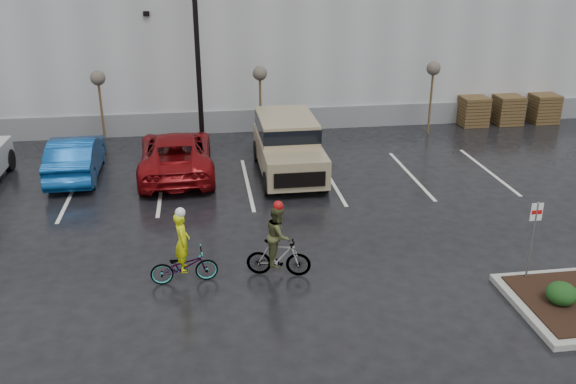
{
  "coord_description": "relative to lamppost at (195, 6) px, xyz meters",
  "views": [
    {
      "loc": [
        -3.97,
        -12.04,
        7.87
      ],
      "look_at": [
        -1.65,
        3.87,
        1.3
      ],
      "focal_mm": 38.0,
      "sensor_mm": 36.0,
      "label": 1
    }
  ],
  "objects": [
    {
      "name": "cyclist_hivis",
      "position": [
        -0.61,
        -10.5,
        -5.05
      ],
      "size": [
        1.71,
        0.69,
        2.03
      ],
      "rotation": [
        0.0,
        0.0,
        1.64
      ],
      "color": "#3F3F44",
      "rests_on": "ground"
    },
    {
      "name": "warehouse",
      "position": [
        4.0,
        9.99,
        -2.04
      ],
      "size": [
        60.5,
        15.5,
        7.2
      ],
      "color": "#A4A7A9",
      "rests_on": "ground"
    },
    {
      "name": "sapling_mid",
      "position": [
        2.5,
        1.0,
        -2.96
      ],
      "size": [
        0.6,
        0.6,
        3.2
      ],
      "color": "#45331B",
      "rests_on": "ground"
    },
    {
      "name": "ground",
      "position": [
        4.0,
        -12.0,
        -5.69
      ],
      "size": [
        120.0,
        120.0,
        0.0
      ],
      "primitive_type": "plane",
      "color": "black",
      "rests_on": "ground"
    },
    {
      "name": "car_blue",
      "position": [
        -4.55,
        -2.32,
        -4.93
      ],
      "size": [
        1.71,
        4.62,
        1.51
      ],
      "primitive_type": "imported",
      "rotation": [
        0.0,
        0.0,
        3.17
      ],
      "color": "navy",
      "rests_on": "ground"
    },
    {
      "name": "cyclist_olive",
      "position": [
        1.76,
        -10.5,
        -4.92
      ],
      "size": [
        1.65,
        0.83,
        2.06
      ],
      "rotation": [
        0.0,
        0.0,
        1.34
      ],
      "color": "#3F3F44",
      "rests_on": "ground"
    },
    {
      "name": "sapling_east",
      "position": [
        10.0,
        1.0,
        -2.96
      ],
      "size": [
        0.6,
        0.6,
        3.2
      ],
      "color": "#45331B",
      "rests_on": "ground"
    },
    {
      "name": "fire_lane_sign",
      "position": [
        7.8,
        -11.8,
        -4.28
      ],
      "size": [
        0.3,
        0.05,
        2.2
      ],
      "color": "gray",
      "rests_on": "ground"
    },
    {
      "name": "car_red",
      "position": [
        -0.97,
        -2.6,
        -4.91
      ],
      "size": [
        2.7,
        5.64,
        1.55
      ],
      "primitive_type": "imported",
      "rotation": [
        0.0,
        0.0,
        3.16
      ],
      "color": "maroon",
      "rests_on": "ground"
    },
    {
      "name": "lamppost",
      "position": [
        0.0,
        0.0,
        0.0
      ],
      "size": [
        0.5,
        1.0,
        9.22
      ],
      "color": "black",
      "rests_on": "ground"
    },
    {
      "name": "pallet_stack_c",
      "position": [
        16.0,
        2.0,
        -5.01
      ],
      "size": [
        1.2,
        1.2,
        1.35
      ],
      "primitive_type": "cube",
      "color": "#45331B",
      "rests_on": "ground"
    },
    {
      "name": "wooded_ridge",
      "position": [
        4.0,
        33.0,
        -2.69
      ],
      "size": [
        80.0,
        25.0,
        6.0
      ],
      "primitive_type": "cube",
      "color": "#273A18",
      "rests_on": "ground"
    },
    {
      "name": "sapling_west",
      "position": [
        -4.0,
        1.0,
        -2.96
      ],
      "size": [
        0.6,
        0.6,
        3.2
      ],
      "color": "#45331B",
      "rests_on": "ground"
    },
    {
      "name": "shrub_a",
      "position": [
        8.0,
        -13.0,
        -5.27
      ],
      "size": [
        0.7,
        0.7,
        0.52
      ],
      "primitive_type": "ellipsoid",
      "color": "black",
      "rests_on": "curb_island"
    },
    {
      "name": "pallet_stack_b",
      "position": [
        14.2,
        2.0,
        -5.01
      ],
      "size": [
        1.2,
        1.2,
        1.35
      ],
      "primitive_type": "cube",
      "color": "#45331B",
      "rests_on": "ground"
    },
    {
      "name": "suv_tan",
      "position": [
        3.07,
        -3.3,
        -4.66
      ],
      "size": [
        2.2,
        5.1,
        2.06
      ],
      "primitive_type": null,
      "color": "tan",
      "rests_on": "ground"
    },
    {
      "name": "pallet_stack_a",
      "position": [
        12.5,
        2.0,
        -5.01
      ],
      "size": [
        1.2,
        1.2,
        1.35
      ],
      "primitive_type": "cube",
      "color": "#45331B",
      "rests_on": "ground"
    }
  ]
}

